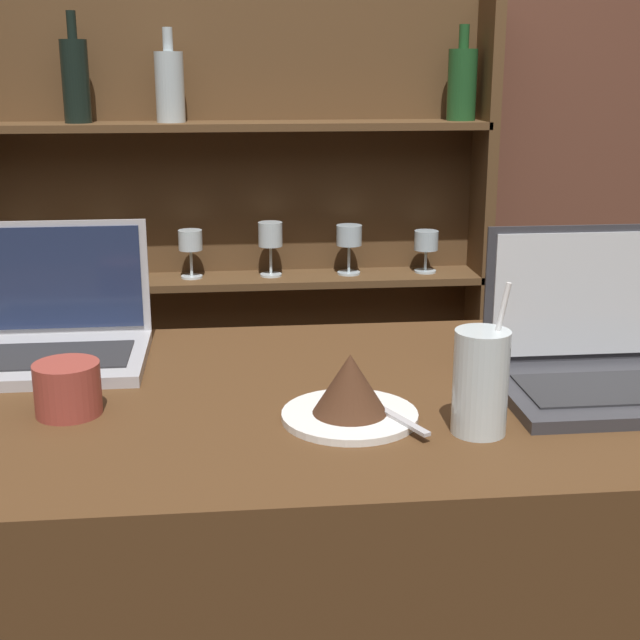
% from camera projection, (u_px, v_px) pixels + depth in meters
% --- Properties ---
extents(back_wall, '(7.00, 0.06, 2.70)m').
position_uv_depth(back_wall, '(270.00, 124.00, 2.50)').
color(back_wall, brown).
rests_on(back_wall, ground_plane).
extents(back_shelf, '(1.44, 0.18, 1.69)m').
position_uv_depth(back_shelf, '(233.00, 289.00, 2.54)').
color(back_shelf, brown).
rests_on(back_shelf, ground_plane).
extents(laptop_near, '(0.31, 0.24, 0.21)m').
position_uv_depth(laptop_near, '(51.00, 332.00, 1.44)').
color(laptop_near, '#ADADB2').
rests_on(laptop_near, bar_counter).
extents(laptop_far, '(0.34, 0.24, 0.23)m').
position_uv_depth(laptop_far, '(610.00, 356.00, 1.31)').
color(laptop_far, '#333338').
rests_on(laptop_far, bar_counter).
extents(cake_plate, '(0.19, 0.19, 0.09)m').
position_uv_depth(cake_plate, '(350.00, 393.00, 1.19)').
color(cake_plate, white).
rests_on(cake_plate, bar_counter).
extents(water_glass, '(0.07, 0.07, 0.20)m').
position_uv_depth(water_glass, '(481.00, 382.00, 1.14)').
color(water_glass, silver).
rests_on(water_glass, bar_counter).
extents(coffee_cup, '(0.09, 0.09, 0.07)m').
position_uv_depth(coffee_cup, '(68.00, 389.00, 1.21)').
color(coffee_cup, '#993D33').
rests_on(coffee_cup, bar_counter).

